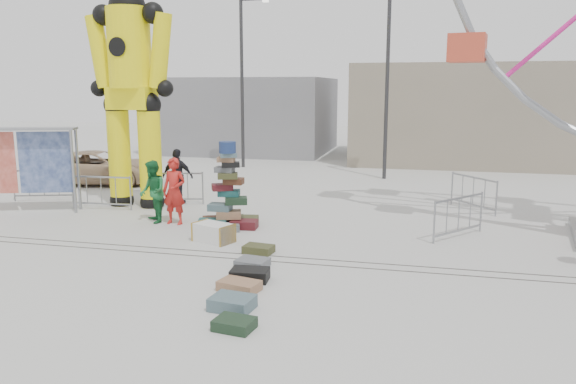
% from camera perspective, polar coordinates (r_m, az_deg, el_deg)
% --- Properties ---
extents(ground, '(90.00, 90.00, 0.00)m').
position_cam_1_polar(ground, '(12.61, -8.28, -7.38)').
color(ground, '#9E9E99').
rests_on(ground, ground).
extents(track_line_near, '(40.00, 0.04, 0.01)m').
position_cam_1_polar(track_line_near, '(13.14, -7.31, -6.59)').
color(track_line_near, '#47443F').
rests_on(track_line_near, ground).
extents(track_line_far, '(40.00, 0.04, 0.01)m').
position_cam_1_polar(track_line_far, '(13.50, -6.71, -6.11)').
color(track_line_far, '#47443F').
rests_on(track_line_far, ground).
extents(building_right, '(12.00, 8.00, 5.00)m').
position_cam_1_polar(building_right, '(31.25, 18.15, 7.57)').
color(building_right, gray).
rests_on(building_right, ground).
extents(building_left, '(10.00, 8.00, 4.40)m').
position_cam_1_polar(building_left, '(34.79, -4.21, 7.83)').
color(building_left, gray).
rests_on(building_left, ground).
extents(lamp_post_right, '(1.41, 0.25, 8.00)m').
position_cam_1_polar(lamp_post_right, '(24.17, 10.29, 11.89)').
color(lamp_post_right, '#2D2D30').
rests_on(lamp_post_right, ground).
extents(lamp_post_left, '(1.41, 0.25, 8.00)m').
position_cam_1_polar(lamp_post_left, '(27.45, -4.52, 11.85)').
color(lamp_post_left, '#2D2D30').
rests_on(lamp_post_left, ground).
extents(suitcase_tower, '(1.76, 1.54, 2.41)m').
position_cam_1_polar(suitcase_tower, '(15.77, -6.08, -1.15)').
color(suitcase_tower, '#1C5454').
rests_on(suitcase_tower, ground).
extents(crash_test_dummy, '(3.05, 1.35, 7.70)m').
position_cam_1_polar(crash_test_dummy, '(18.88, -15.66, 10.79)').
color(crash_test_dummy, black).
rests_on(crash_test_dummy, ground).
extents(banner_scaffold, '(3.66, 1.74, 2.65)m').
position_cam_1_polar(banner_scaffold, '(19.26, -25.90, 3.94)').
color(banner_scaffold, gray).
rests_on(banner_scaffold, ground).
extents(steamer_trunk, '(1.14, 0.91, 0.47)m').
position_cam_1_polar(steamer_trunk, '(14.40, -7.57, -4.11)').
color(steamer_trunk, silver).
rests_on(steamer_trunk, ground).
extents(row_case_0, '(0.74, 0.55, 0.19)m').
position_cam_1_polar(row_case_0, '(13.37, -3.01, -5.81)').
color(row_case_0, '#414321').
rests_on(row_case_0, ground).
extents(row_case_1, '(0.74, 0.65, 0.18)m').
position_cam_1_polar(row_case_1, '(12.38, -3.64, -7.20)').
color(row_case_1, slate).
rests_on(row_case_1, ground).
extents(row_case_2, '(0.80, 0.57, 0.24)m').
position_cam_1_polar(row_case_2, '(11.53, -3.90, -8.38)').
color(row_case_2, black).
rests_on(row_case_2, ground).
extents(row_case_3, '(0.88, 0.66, 0.19)m').
position_cam_1_polar(row_case_3, '(11.02, -4.98, -9.45)').
color(row_case_3, '#9B6F4F').
rests_on(row_case_3, ground).
extents(row_case_4, '(0.82, 0.67, 0.24)m').
position_cam_1_polar(row_case_4, '(10.15, -5.69, -11.14)').
color(row_case_4, slate).
rests_on(row_case_4, ground).
extents(row_case_5, '(0.70, 0.57, 0.18)m').
position_cam_1_polar(row_case_5, '(9.38, -5.47, -13.20)').
color(row_case_5, '#1C321F').
rests_on(row_case_5, ground).
extents(barricade_dummy_a, '(1.93, 0.72, 1.10)m').
position_cam_1_polar(barricade_dummy_a, '(21.11, -23.57, 0.67)').
color(barricade_dummy_a, gray).
rests_on(barricade_dummy_a, ground).
extents(barricade_dummy_b, '(2.00, 0.23, 1.10)m').
position_cam_1_polar(barricade_dummy_b, '(18.95, -18.43, -0.03)').
color(barricade_dummy_b, gray).
rests_on(barricade_dummy_b, ground).
extents(barricade_dummy_c, '(1.96, 0.61, 1.10)m').
position_cam_1_polar(barricade_dummy_c, '(19.09, -11.63, 0.37)').
color(barricade_dummy_c, gray).
rests_on(barricade_dummy_c, ground).
extents(barricade_wheel_front, '(1.33, 1.62, 1.10)m').
position_cam_1_polar(barricade_wheel_front, '(15.26, 16.95, -2.42)').
color(barricade_wheel_front, gray).
rests_on(barricade_wheel_front, ground).
extents(barricade_wheel_back, '(1.30, 1.64, 1.10)m').
position_cam_1_polar(barricade_wheel_back, '(18.82, 18.29, -0.09)').
color(barricade_wheel_back, gray).
rests_on(barricade_wheel_back, ground).
extents(pedestrian_red, '(0.73, 0.51, 1.91)m').
position_cam_1_polar(pedestrian_red, '(16.29, -11.48, 0.09)').
color(pedestrian_red, '#B41F19').
rests_on(pedestrian_red, ground).
extents(pedestrian_green, '(1.08, 1.11, 1.81)m').
position_cam_1_polar(pedestrian_green, '(16.60, -13.59, 0.02)').
color(pedestrian_green, '#196732').
rests_on(pedestrian_green, ground).
extents(pedestrian_black, '(1.10, 0.49, 1.85)m').
position_cam_1_polar(pedestrian_black, '(19.14, -11.14, 1.56)').
color(pedestrian_black, black).
rests_on(pedestrian_black, ground).
extents(parked_suv, '(5.20, 3.22, 1.34)m').
position_cam_1_polar(parked_suv, '(23.96, -18.67, 2.37)').
color(parked_suv, tan).
rests_on(parked_suv, ground).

